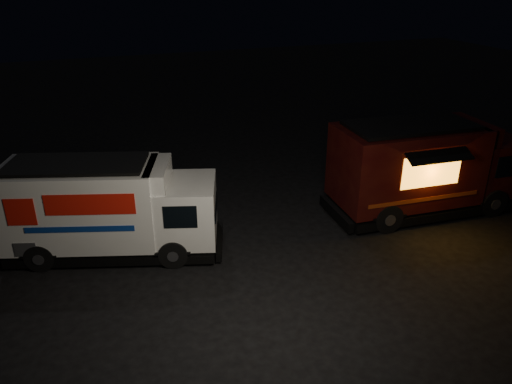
# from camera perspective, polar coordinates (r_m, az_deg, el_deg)

# --- Properties ---
(ground) EXTENTS (80.00, 80.00, 0.00)m
(ground) POSITION_cam_1_polar(r_m,az_deg,el_deg) (15.58, -0.43, -7.59)
(ground) COLOR black
(ground) RESTS_ON ground
(white_truck) EXTENTS (7.03, 4.21, 3.02)m
(white_truck) POSITION_cam_1_polar(r_m,az_deg,el_deg) (15.87, -16.11, -1.78)
(white_truck) COLOR white
(white_truck) RESTS_ON ground
(red_truck) EXTENTS (7.41, 3.16, 3.37)m
(red_truck) POSITION_cam_1_polar(r_m,az_deg,el_deg) (18.97, 19.09, 2.77)
(red_truck) COLOR #3A100A
(red_truck) RESTS_ON ground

